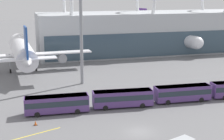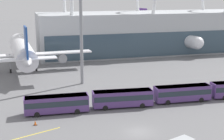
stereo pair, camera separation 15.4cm
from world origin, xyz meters
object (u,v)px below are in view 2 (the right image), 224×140
object	(u,v)px
shuttle_bus_1	(123,97)
airliner_at_gate_far	(22,51)
shuttle_bus_0	(57,103)
traffic_cone_2	(35,123)
airliner_parked_remote	(163,37)
shuttle_bus_2	(182,92)
floodlight_mast	(81,13)

from	to	relation	value
shuttle_bus_1	airliner_at_gate_far	bearing A→B (deg)	121.26
shuttle_bus_0	traffic_cone_2	world-z (taller)	shuttle_bus_0
airliner_at_gate_far	airliner_parked_remote	bearing A→B (deg)	-69.84
shuttle_bus_2	floodlight_mast	world-z (taller)	floodlight_mast
shuttle_bus_2	airliner_at_gate_far	bearing A→B (deg)	132.60
shuttle_bus_0	shuttle_bus_1	xyz separation A→B (m)	(12.60, -0.02, 0.00)
airliner_at_gate_far	floodlight_mast	bearing A→B (deg)	-145.34
traffic_cone_2	airliner_at_gate_far	bearing A→B (deg)	91.15
shuttle_bus_0	floodlight_mast	size ratio (longest dim) A/B	0.40
shuttle_bus_2	floodlight_mast	xyz separation A→B (m)	(-16.86, 18.96, 15.00)
shuttle_bus_0	floodlight_mast	world-z (taller)	floodlight_mast
airliner_at_gate_far	shuttle_bus_2	xyz separation A→B (m)	(30.17, -36.26, -3.75)
shuttle_bus_0	floodlight_mast	xyz separation A→B (m)	(8.33, 18.90, 15.00)
shuttle_bus_1	floodlight_mast	distance (m)	24.52
airliner_parked_remote	shuttle_bus_2	xyz separation A→B (m)	(-21.67, -58.35, -2.96)
floodlight_mast	shuttle_bus_2	bearing A→B (deg)	-48.36
traffic_cone_2	shuttle_bus_1	bearing A→B (deg)	15.65
airliner_parked_remote	floodlight_mast	xyz separation A→B (m)	(-38.53, -39.39, 12.04)
shuttle_bus_2	traffic_cone_2	xyz separation A→B (m)	(-29.35, -4.65, -1.55)
shuttle_bus_1	shuttle_bus_2	xyz separation A→B (m)	(12.60, -0.04, 0.00)
airliner_at_gate_far	shuttle_bus_1	bearing A→B (deg)	-157.04
airliner_parked_remote	shuttle_bus_0	distance (m)	74.85
shuttle_bus_2	floodlight_mast	distance (m)	29.47
airliner_parked_remote	shuttle_bus_1	size ratio (longest dim) A/B	3.22
shuttle_bus_1	shuttle_bus_2	world-z (taller)	same
airliner_at_gate_far	floodlight_mast	size ratio (longest dim) A/B	1.37
airliner_parked_remote	traffic_cone_2	distance (m)	81.19
floodlight_mast	airliner_parked_remote	bearing A→B (deg)	45.63
airliner_parked_remote	floodlight_mast	bearing A→B (deg)	-59.11
shuttle_bus_0	shuttle_bus_2	size ratio (longest dim) A/B	1.00
shuttle_bus_1	traffic_cone_2	size ratio (longest dim) A/B	14.51
airliner_at_gate_far	shuttle_bus_2	world-z (taller)	airliner_at_gate_far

